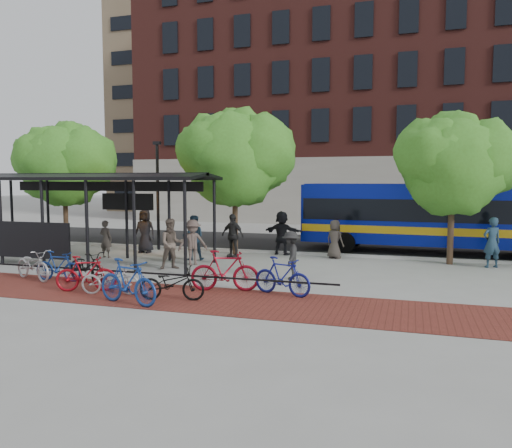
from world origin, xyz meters
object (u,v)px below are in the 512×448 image
(pedestrian_0, at_px, (145,231))
(pedestrian_8, at_px, (172,244))
(bike_5, at_px, (86,274))
(pedestrian_4, at_px, (232,235))
(pedestrian_6, at_px, (335,239))
(bike_8, at_px, (172,283))
(tree_b, at_px, (237,154))
(lamp_post_left, at_px, (158,192))
(bike_2, at_px, (33,265))
(bike_9, at_px, (225,271))
(tree_c, at_px, (455,161))
(bike_7, at_px, (128,282))
(pedestrian_2, at_px, (193,238))
(bus, at_px, (433,214))
(pedestrian_5, at_px, (282,233))
(bus_shelter, at_px, (83,188))
(tree_a, at_px, (66,161))
(pedestrian_3, at_px, (193,242))
(bike_11, at_px, (282,276))
(pedestrian_9, at_px, (291,255))
(pedestrian_7, at_px, (492,242))
(pedestrian_1, at_px, (106,239))
(bike_6, at_px, (110,279))
(bike_3, at_px, (58,266))
(bike_4, at_px, (86,267))

(pedestrian_0, distance_m, pedestrian_8, 4.69)
(bike_5, xyz_separation_m, pedestrian_0, (-2.44, 7.69, 0.45))
(pedestrian_4, xyz_separation_m, pedestrian_6, (4.26, 0.96, -0.12))
(bike_8, bearing_deg, tree_b, -5.31)
(lamp_post_left, distance_m, bike_2, 8.14)
(bike_9, bearing_deg, tree_c, -58.06)
(bike_7, xyz_separation_m, pedestrian_2, (-1.47, 7.39, 0.32))
(pedestrian_2, bearing_deg, pedestrian_4, -158.51)
(bus, distance_m, pedestrian_5, 6.90)
(pedestrian_8, bearing_deg, bike_8, -100.18)
(bus_shelter, relative_size, lamp_post_left, 2.07)
(tree_a, xyz_separation_m, pedestrian_3, (8.29, -3.23, -3.35))
(tree_a, xyz_separation_m, bike_11, (12.92, -7.24, -3.69))
(pedestrian_0, bearing_deg, pedestrian_9, -34.53)
(bike_8, relative_size, pedestrian_9, 1.12)
(bike_7, bearing_deg, pedestrian_2, 25.60)
(bus, distance_m, pedestrian_4, 9.12)
(tree_b, height_order, pedestrian_7, tree_b)
(pedestrian_1, bearing_deg, bike_6, 131.20)
(bike_8, distance_m, pedestrian_5, 9.22)
(tree_c, bearing_deg, bus, 102.62)
(bike_9, xyz_separation_m, pedestrian_6, (2.19, 7.29, 0.20))
(lamp_post_left, bearing_deg, bike_3, -86.26)
(pedestrian_7, bearing_deg, bike_3, 1.73)
(tree_a, xyz_separation_m, bike_4, (6.42, -7.36, -3.73))
(bike_9, relative_size, pedestrian_0, 1.03)
(bike_5, distance_m, bike_9, 4.12)
(lamp_post_left, xyz_separation_m, pedestrian_1, (-0.94, -2.90, -1.94))
(lamp_post_left, height_order, pedestrian_1, lamp_post_left)
(tree_a, distance_m, pedestrian_6, 13.78)
(bike_9, bearing_deg, pedestrian_9, -46.18)
(bus_shelter, xyz_separation_m, tree_b, (5.23, 3.83, 1.46))
(tree_c, bearing_deg, tree_b, 180.00)
(pedestrian_5, distance_m, pedestrian_6, 2.44)
(bus, xyz_separation_m, pedestrian_6, (-4.01, -2.78, -0.99))
(bike_2, bearing_deg, bike_5, -88.12)
(tree_b, relative_size, pedestrian_5, 3.32)
(bike_11, bearing_deg, bike_8, 135.03)
(bike_4, height_order, pedestrian_8, pedestrian_8)
(pedestrian_2, relative_size, pedestrian_7, 0.97)
(tree_b, xyz_separation_m, bike_5, (-1.77, -8.50, -3.92))
(bike_2, distance_m, pedestrian_6, 11.70)
(bike_6, distance_m, pedestrian_9, 5.85)
(bike_7, bearing_deg, pedestrian_5, 4.85)
(lamp_post_left, height_order, bike_8, lamp_post_left)
(pedestrian_1, bearing_deg, pedestrian_8, 163.57)
(pedestrian_0, bearing_deg, pedestrian_2, -30.60)
(pedestrian_2, xyz_separation_m, pedestrian_7, (11.55, 1.69, 0.03))
(pedestrian_5, bearing_deg, pedestrian_7, -173.43)
(bike_4, bearing_deg, bike_5, -120.95)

